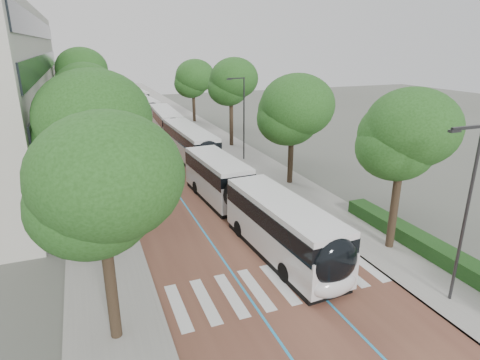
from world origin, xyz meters
The scene contains 20 objects.
ground centered at (0.00, 0.00, 0.00)m, with size 160.00×160.00×0.00m, color #51544C.
road centered at (0.00, 40.00, 0.01)m, with size 11.00×140.00×0.02m, color brown.
sidewalk_left centered at (-7.50, 40.00, 0.06)m, with size 4.00×140.00×0.12m, color gray.
sidewalk_right centered at (7.50, 40.00, 0.06)m, with size 4.00×140.00×0.12m, color gray.
kerb_left centered at (-5.60, 40.00, 0.06)m, with size 0.20×140.00×0.14m, color gray.
kerb_right centered at (5.60, 40.00, 0.06)m, with size 0.20×140.00×0.14m, color gray.
zebra_crossing centered at (0.20, 1.00, 0.03)m, with size 10.55×3.60×0.01m.
lane_line_left centered at (-1.60, 40.00, 0.02)m, with size 0.12×126.00×0.01m, color #2790C7.
lane_line_right centered at (1.60, 40.00, 0.02)m, with size 0.12×126.00×0.01m, color #2790C7.
hedge centered at (9.10, 0.00, 0.52)m, with size 1.20×14.00×0.80m, color #153D15.
streetlight_near centered at (6.62, -3.00, 4.82)m, with size 1.82×0.20×8.00m.
streetlight_far centered at (6.62, 22.00, 4.82)m, with size 1.82×0.20×8.00m.
lamp_post_left centered at (-6.10, 8.00, 4.12)m, with size 0.14×0.14×8.00m, color #2E2E31.
trees_left centered at (-7.50, 26.70, 6.65)m, with size 6.18×60.71×10.17m.
trees_right centered at (7.70, 23.43, 6.25)m, with size 5.85×47.25×9.17m.
lead_bus centered at (1.35, 7.30, 1.63)m, with size 3.55×18.51×3.20m.
bus_queued_0 centered at (1.88, 23.93, 1.62)m, with size 2.90×12.47×3.20m.
bus_queued_1 centered at (1.97, 36.42, 1.62)m, with size 3.01×12.49×3.20m.
bus_queued_2 centered at (1.32, 49.83, 1.62)m, with size 3.35×12.54×3.20m.
bus_queued_3 centered at (1.77, 62.07, 1.62)m, with size 3.09×12.50×3.20m.
Camera 1 is at (-7.72, -13.93, 11.06)m, focal length 30.00 mm.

